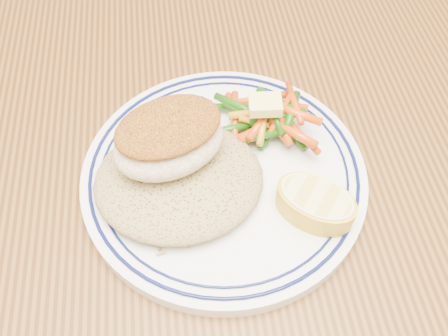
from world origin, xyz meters
TOP-DOWN VIEW (x-y plane):
  - dining_table at (0.00, 0.00)m, footprint 1.50×0.90m
  - plate at (-0.00, -0.04)m, footprint 0.25×0.25m
  - rice_pilaf at (-0.04, -0.05)m, footprint 0.14×0.13m
  - fish_fillet at (-0.04, -0.03)m, footprint 0.11×0.10m
  - vegetable_pile at (0.05, 0.00)m, footprint 0.11×0.09m
  - butter_pat at (0.04, 0.00)m, footprint 0.03×0.02m
  - lemon_wedge at (0.07, -0.09)m, footprint 0.09×0.09m

SIDE VIEW (x-z plane):
  - dining_table at x=0.00m, z-range 0.28..1.03m
  - plate at x=0.00m, z-range 0.75..0.77m
  - vegetable_pile at x=0.05m, z-range 0.76..0.79m
  - rice_pilaf at x=-0.04m, z-range 0.77..0.79m
  - lemon_wedge at x=0.07m, z-range 0.77..0.79m
  - butter_pat at x=0.04m, z-range 0.79..0.80m
  - fish_fillet at x=-0.04m, z-range 0.79..0.83m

